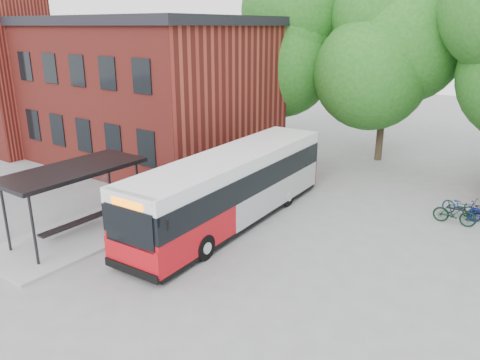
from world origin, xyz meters
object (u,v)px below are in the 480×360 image
Objects in this scene: bicycle_0 at (462,207)px; bicycle_1 at (455,213)px; city_bus at (232,188)px; bus_shelter at (76,203)px.

bicycle_1 reaches higher than bicycle_0.
city_bus reaches higher than bicycle_1.
bus_shelter is 4.06× the size of bicycle_1.
bus_shelter is 0.59× the size of city_bus.
bicycle_1 is (7.75, 5.27, -0.98)m from city_bus.
city_bus is 9.42m from bicycle_1.
bicycle_1 is at bearing -170.12° from bicycle_0.
city_bus is at bearing 143.46° from bicycle_0.
bus_shelter is 15.46m from bicycle_1.
city_bus is (3.96, 4.79, 0.05)m from bus_shelter.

